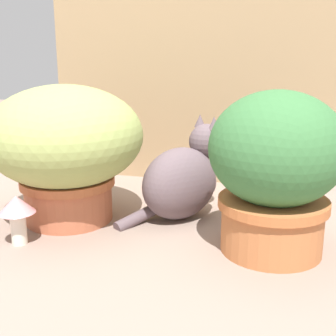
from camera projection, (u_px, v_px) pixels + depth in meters
The scene contains 6 objects.
ground_plane at pixel (133, 235), 1.24m from camera, with size 6.00×6.00×0.00m, color gray.
cardboard_backdrop at pixel (190, 58), 1.65m from camera, with size 1.08×0.03×0.94m, color tan.
grass_planter at pixel (65, 145), 1.30m from camera, with size 0.46×0.46×0.41m.
leafy_planter at pixel (275, 168), 1.09m from camera, with size 0.33×0.33×0.41m.
cat at pixel (184, 179), 1.35m from camera, with size 0.31×0.32×0.32m.
mushroom_ornament_pink at pixel (17, 210), 1.16m from camera, with size 0.10×0.10×0.14m.
Camera 1 is at (0.39, -1.09, 0.50)m, focal length 47.28 mm.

